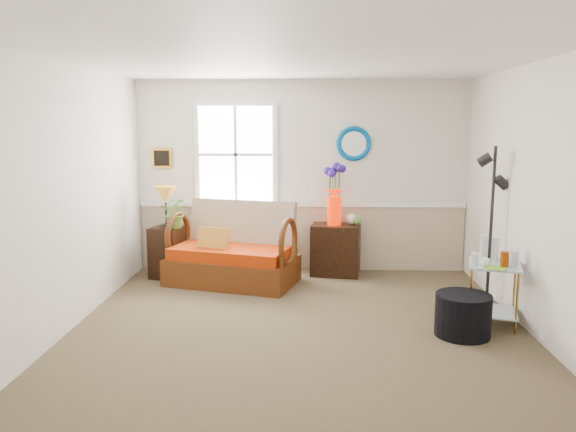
{
  "coord_description": "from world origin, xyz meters",
  "views": [
    {
      "loc": [
        0.08,
        -5.17,
        2.0
      ],
      "look_at": [
        -0.12,
        0.41,
        1.09
      ],
      "focal_mm": 35.0,
      "sensor_mm": 36.0,
      "label": 1
    }
  ],
  "objects_px": {
    "lamp_stand": "(167,252)",
    "side_table": "(493,295)",
    "ottoman": "(463,315)",
    "floor_lamp": "(491,227)",
    "loveseat": "(232,244)",
    "cabinet": "(336,250)"
  },
  "relations": [
    {
      "from": "lamp_stand",
      "to": "side_table",
      "type": "relative_size",
      "value": 1.07
    },
    {
      "from": "side_table",
      "to": "ottoman",
      "type": "relative_size",
      "value": 1.2
    },
    {
      "from": "floor_lamp",
      "to": "loveseat",
      "type": "bearing_deg",
      "value": -173.95
    },
    {
      "from": "loveseat",
      "to": "lamp_stand",
      "type": "bearing_deg",
      "value": -179.99
    },
    {
      "from": "floor_lamp",
      "to": "ottoman",
      "type": "distance_m",
      "value": 1.27
    },
    {
      "from": "ottoman",
      "to": "loveseat",
      "type": "bearing_deg",
      "value": 144.92
    },
    {
      "from": "cabinet",
      "to": "ottoman",
      "type": "bearing_deg",
      "value": -53.68
    },
    {
      "from": "cabinet",
      "to": "side_table",
      "type": "distance_m",
      "value": 2.39
    },
    {
      "from": "side_table",
      "to": "ottoman",
      "type": "height_order",
      "value": "side_table"
    },
    {
      "from": "loveseat",
      "to": "floor_lamp",
      "type": "height_order",
      "value": "floor_lamp"
    },
    {
      "from": "side_table",
      "to": "lamp_stand",
      "type": "bearing_deg",
      "value": 155.79
    },
    {
      "from": "ottoman",
      "to": "cabinet",
      "type": "bearing_deg",
      "value": 117.17
    },
    {
      "from": "cabinet",
      "to": "side_table",
      "type": "height_order",
      "value": "cabinet"
    },
    {
      "from": "lamp_stand",
      "to": "ottoman",
      "type": "distance_m",
      "value": 3.88
    },
    {
      "from": "floor_lamp",
      "to": "cabinet",
      "type": "bearing_deg",
      "value": 163.83
    },
    {
      "from": "loveseat",
      "to": "side_table",
      "type": "relative_size",
      "value": 2.49
    },
    {
      "from": "cabinet",
      "to": "floor_lamp",
      "type": "xyz_separation_m",
      "value": [
        1.64,
        -1.23,
        0.55
      ]
    },
    {
      "from": "loveseat",
      "to": "lamp_stand",
      "type": "distance_m",
      "value": 0.95
    },
    {
      "from": "floor_lamp",
      "to": "ottoman",
      "type": "xyz_separation_m",
      "value": [
        -0.52,
        -0.94,
        -0.69
      ]
    },
    {
      "from": "loveseat",
      "to": "cabinet",
      "type": "height_order",
      "value": "loveseat"
    },
    {
      "from": "loveseat",
      "to": "side_table",
      "type": "bearing_deg",
      "value": -10.97
    },
    {
      "from": "cabinet",
      "to": "ottoman",
      "type": "relative_size",
      "value": 1.3
    }
  ]
}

